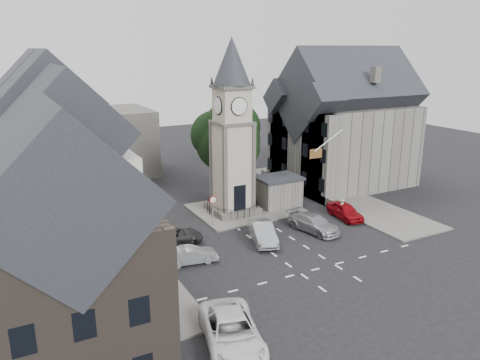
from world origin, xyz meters
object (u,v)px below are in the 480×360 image
clock_tower (232,129)px  car_east_red (345,211)px  stone_shelter (278,191)px  car_west_blue (143,260)px  pedestrian (342,208)px

clock_tower → car_east_red: (8.50, -6.29, -7.39)m
stone_shelter → clock_tower: bearing=174.2°
clock_tower → car_west_blue: 15.47m
car_east_red → pedestrian: (-0.18, 0.30, 0.17)m
car_east_red → car_west_blue: bearing=-169.4°
clock_tower → pedestrian: bearing=-35.8°
stone_shelter → pedestrian: 6.56m
clock_tower → stone_shelter: 8.15m
clock_tower → stone_shelter: (4.80, -0.49, -6.57)m
stone_shelter → pedestrian: size_ratio=2.38×
clock_tower → car_west_blue: bearing=-144.7°
stone_shelter → car_east_red: 6.93m
clock_tower → car_west_blue: (-11.12, -7.87, -7.33)m
car_east_red → pedestrian: bearing=127.5°
clock_tower → car_east_red: clock_tower is taller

